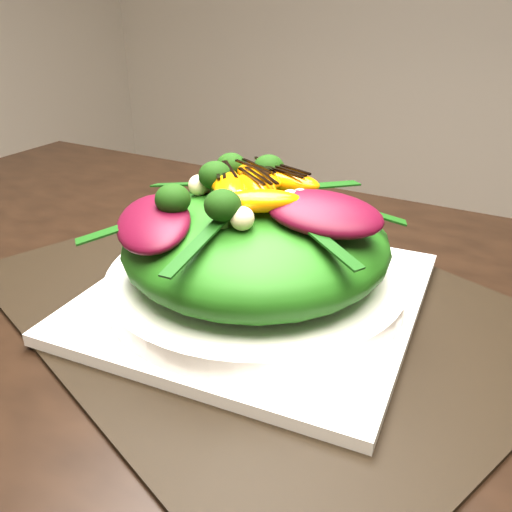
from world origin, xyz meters
The scene contains 10 objects.
dining_table centered at (0.00, 0.00, 0.73)m, with size 1.60×0.90×0.75m, color black.
placemat centered at (-0.17, 0.11, 0.75)m, with size 0.49×0.37×0.00m, color black.
plate_base centered at (-0.17, 0.11, 0.76)m, with size 0.29×0.29×0.01m, color white.
salad_bowl centered at (-0.17, 0.11, 0.77)m, with size 0.27×0.27×0.02m, color white.
lettuce_mound centered at (-0.17, 0.11, 0.81)m, with size 0.24×0.24×0.08m, color #236112.
radicchio_leaf centered at (-0.10, 0.10, 0.86)m, with size 0.09×0.06×0.02m, color #430717.
orange_segment centered at (-0.17, 0.13, 0.86)m, with size 0.07×0.03×0.02m, color orange.
broccoli_floret centered at (-0.23, 0.14, 0.87)m, with size 0.04×0.04×0.04m, color black.
macadamia_nut centered at (-0.14, 0.07, 0.86)m, with size 0.02×0.02×0.02m, color #BFB486.
balsamic_drizzle centered at (-0.17, 0.13, 0.87)m, with size 0.04×0.00×0.00m, color black.
Camera 1 is at (0.04, -0.27, 1.02)m, focal length 38.00 mm.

